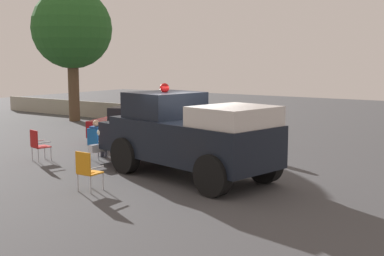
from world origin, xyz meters
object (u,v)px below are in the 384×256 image
at_px(traffic_cone, 252,141).
at_px(lawn_chair_near_truck, 95,141).
at_px(classic_hot_rod, 147,126).
at_px(spectator_standing, 232,125).
at_px(spectator_seated, 98,137).
at_px(vintage_fire_truck, 186,134).
at_px(lawn_chair_by_car, 87,168).
at_px(lawn_chair_spare, 38,143).
at_px(oak_tree_right, 72,29).

bearing_deg(traffic_cone, lawn_chair_near_truck, -126.98).
bearing_deg(classic_hot_rod, spectator_standing, 10.44).
height_order(spectator_seated, spectator_standing, spectator_standing).
bearing_deg(classic_hot_rod, vintage_fire_truck, -38.73).
distance_m(classic_hot_rod, lawn_chair_by_car, 6.92).
distance_m(vintage_fire_truck, lawn_chair_spare, 5.31).
height_order(classic_hot_rod, spectator_seated, classic_hot_rod).
xyz_separation_m(vintage_fire_truck, classic_hot_rod, (-4.23, 3.39, -0.45)).
height_order(lawn_chair_near_truck, lawn_chair_spare, same).
distance_m(classic_hot_rod, spectator_seated, 2.94).
bearing_deg(classic_hot_rod, spectator_seated, -83.68).
xyz_separation_m(classic_hot_rod, lawn_chair_spare, (-0.95, -4.38, -0.16)).
distance_m(lawn_chair_spare, oak_tree_right, 11.56).
xyz_separation_m(classic_hot_rod, traffic_cone, (3.74, 1.49, -0.44)).
xyz_separation_m(lawn_chair_by_car, spectator_standing, (0.24, 6.78, 0.37)).
height_order(classic_hot_rod, oak_tree_right, oak_tree_right).
height_order(vintage_fire_truck, spectator_seated, vintage_fire_truck).
bearing_deg(vintage_fire_truck, spectator_standing, 101.71).
distance_m(oak_tree_right, traffic_cone, 12.84).
bearing_deg(oak_tree_right, traffic_cone, -10.52).
bearing_deg(traffic_cone, lawn_chair_spare, -128.66).
xyz_separation_m(spectator_seated, oak_tree_right, (-8.40, 6.61, 4.13)).
xyz_separation_m(classic_hot_rod, lawn_chair_near_truck, (0.32, -3.06, -0.16)).
height_order(lawn_chair_by_car, spectator_standing, spectator_standing).
bearing_deg(lawn_chair_spare, spectator_seated, 48.70).
distance_m(classic_hot_rod, lawn_chair_near_truck, 3.08).
relative_size(vintage_fire_truck, traffic_cone, 9.87).
xyz_separation_m(lawn_chair_spare, spectator_seated, (1.27, 1.45, 0.11)).
bearing_deg(vintage_fire_truck, lawn_chair_spare, -169.20).
bearing_deg(traffic_cone, classic_hot_rod, -158.31).
bearing_deg(lawn_chair_spare, vintage_fire_truck, 10.80).
bearing_deg(lawn_chair_spare, lawn_chair_near_truck, 46.09).
relative_size(classic_hot_rod, lawn_chair_by_car, 4.62).
relative_size(lawn_chair_by_car, spectator_standing, 0.61).
height_order(lawn_chair_near_truck, traffic_cone, lawn_chair_near_truck).
height_order(lawn_chair_near_truck, oak_tree_right, oak_tree_right).
xyz_separation_m(classic_hot_rod, spectator_seated, (0.32, -2.93, -0.05)).
distance_m(lawn_chair_spare, traffic_cone, 7.52).
xyz_separation_m(vintage_fire_truck, spectator_seated, (-3.90, 0.46, -0.50)).
height_order(lawn_chair_spare, spectator_seated, spectator_seated).
height_order(vintage_fire_truck, oak_tree_right, oak_tree_right).
xyz_separation_m(lawn_chair_near_truck, traffic_cone, (3.42, 4.55, -0.28)).
bearing_deg(oak_tree_right, spectator_standing, -14.93).
bearing_deg(vintage_fire_truck, traffic_cone, 95.67).
xyz_separation_m(vintage_fire_truck, lawn_chair_spare, (-5.18, -0.99, -0.61)).
relative_size(lawn_chair_near_truck, traffic_cone, 1.61).
bearing_deg(classic_hot_rod, traffic_cone, 21.69).
bearing_deg(spectator_standing, classic_hot_rod, -169.56).
xyz_separation_m(lawn_chair_spare, spectator_standing, (4.35, 5.00, 0.37)).
relative_size(vintage_fire_truck, oak_tree_right, 0.90).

